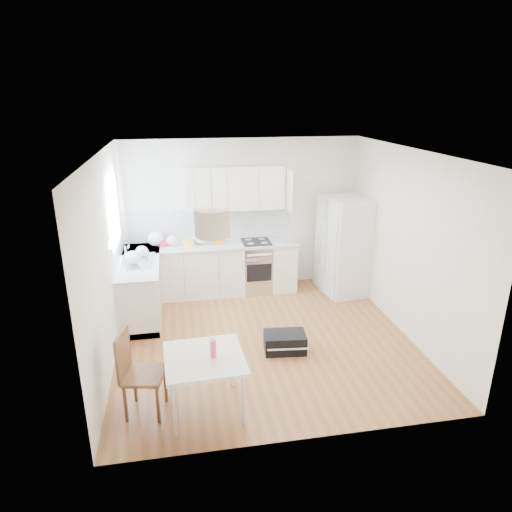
% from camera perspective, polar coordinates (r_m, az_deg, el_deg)
% --- Properties ---
extents(floor, '(4.20, 4.20, 0.00)m').
position_cam_1_polar(floor, '(6.81, 1.07, -10.33)').
color(floor, brown).
rests_on(floor, ground).
extents(ceiling, '(4.20, 4.20, 0.00)m').
position_cam_1_polar(ceiling, '(5.95, 1.23, 12.84)').
color(ceiling, white).
rests_on(ceiling, wall_back).
extents(wall_back, '(4.20, 0.00, 4.20)m').
position_cam_1_polar(wall_back, '(8.24, -1.73, 5.16)').
color(wall_back, white).
rests_on(wall_back, floor).
extents(wall_left, '(0.00, 4.20, 4.20)m').
position_cam_1_polar(wall_left, '(6.21, -18.22, -0.69)').
color(wall_left, white).
rests_on(wall_left, floor).
extents(wall_right, '(0.00, 4.20, 4.20)m').
position_cam_1_polar(wall_right, '(6.96, 18.36, 1.44)').
color(wall_right, white).
rests_on(wall_right, floor).
extents(window_glassblock, '(0.02, 1.00, 1.00)m').
position_cam_1_polar(window_glassblock, '(7.19, -17.34, 5.44)').
color(window_glassblock, '#BFE0F9').
rests_on(window_glassblock, wall_left).
extents(cabinets_back, '(3.00, 0.60, 0.88)m').
position_cam_1_polar(cabinets_back, '(8.17, -5.52, -1.76)').
color(cabinets_back, white).
rests_on(cabinets_back, floor).
extents(cabinets_left, '(0.60, 1.80, 0.88)m').
position_cam_1_polar(cabinets_left, '(7.62, -14.16, -3.91)').
color(cabinets_left, white).
rests_on(cabinets_left, floor).
extents(counter_back, '(3.02, 0.64, 0.04)m').
position_cam_1_polar(counter_back, '(8.01, -5.62, 1.31)').
color(counter_back, silver).
rests_on(counter_back, cabinets_back).
extents(counter_left, '(0.64, 1.82, 0.04)m').
position_cam_1_polar(counter_left, '(7.45, -14.45, -0.66)').
color(counter_left, silver).
rests_on(counter_left, cabinets_left).
extents(backsplash_back, '(3.00, 0.01, 0.58)m').
position_cam_1_polar(backsplash_back, '(8.20, -5.87, 4.00)').
color(backsplash_back, white).
rests_on(backsplash_back, wall_back).
extents(backsplash_left, '(0.01, 1.80, 0.58)m').
position_cam_1_polar(backsplash_left, '(7.38, -16.92, 1.47)').
color(backsplash_left, white).
rests_on(backsplash_left, wall_left).
extents(upper_cabinets, '(1.70, 0.32, 0.75)m').
position_cam_1_polar(upper_cabinets, '(7.95, -2.67, 8.50)').
color(upper_cabinets, white).
rests_on(upper_cabinets, wall_back).
extents(range_oven, '(0.50, 0.61, 0.88)m').
position_cam_1_polar(range_oven, '(8.26, 0.02, -1.41)').
color(range_oven, silver).
rests_on(range_oven, floor).
extents(sink, '(0.50, 0.80, 0.16)m').
position_cam_1_polar(sink, '(7.40, -14.49, -0.68)').
color(sink, silver).
rests_on(sink, counter_left).
extents(refrigerator, '(0.93, 0.96, 1.73)m').
position_cam_1_polar(refrigerator, '(8.22, 11.11, 1.23)').
color(refrigerator, white).
rests_on(refrigerator, floor).
extents(dining_table, '(0.90, 0.90, 0.68)m').
position_cam_1_polar(dining_table, '(5.19, -6.46, -13.08)').
color(dining_table, beige).
rests_on(dining_table, floor).
extents(dining_chair, '(0.50, 0.50, 1.00)m').
position_cam_1_polar(dining_chair, '(5.32, -13.82, -14.09)').
color(dining_chair, '#4A2D16').
rests_on(dining_chair, floor).
extents(drink_bottle, '(0.08, 0.08, 0.23)m').
position_cam_1_polar(drink_bottle, '(5.08, -5.38, -11.26)').
color(drink_bottle, '#F0427F').
rests_on(drink_bottle, dining_table).
extents(gym_bag, '(0.61, 0.43, 0.26)m').
position_cam_1_polar(gym_bag, '(6.49, 3.63, -10.69)').
color(gym_bag, black).
rests_on(gym_bag, floor).
extents(pendant_lamp, '(0.41, 0.41, 0.28)m').
position_cam_1_polar(pendant_lamp, '(4.61, -5.48, 4.18)').
color(pendant_lamp, beige).
rests_on(pendant_lamp, ceiling).
extents(grocery_bag_a, '(0.29, 0.24, 0.26)m').
position_cam_1_polar(grocery_bag_a, '(8.04, -12.42, 2.12)').
color(grocery_bag_a, white).
rests_on(grocery_bag_a, counter_back).
extents(grocery_bag_b, '(0.21, 0.18, 0.19)m').
position_cam_1_polar(grocery_bag_b, '(8.00, -10.44, 1.91)').
color(grocery_bag_b, white).
rests_on(grocery_bag_b, counter_back).
extents(grocery_bag_c, '(0.27, 0.23, 0.25)m').
position_cam_1_polar(grocery_bag_c, '(8.00, -6.89, 2.31)').
color(grocery_bag_c, white).
rests_on(grocery_bag_c, counter_back).
extents(grocery_bag_d, '(0.20, 0.17, 0.18)m').
position_cam_1_polar(grocery_bag_d, '(7.57, -14.07, 0.57)').
color(grocery_bag_d, white).
rests_on(grocery_bag_d, counter_back).
extents(grocery_bag_e, '(0.24, 0.21, 0.22)m').
position_cam_1_polar(grocery_bag_e, '(7.25, -15.19, -0.22)').
color(grocery_bag_e, white).
rests_on(grocery_bag_e, counter_left).
extents(snack_orange, '(0.18, 0.11, 0.12)m').
position_cam_1_polar(snack_orange, '(7.99, -4.75, 1.88)').
color(snack_orange, orange).
rests_on(snack_orange, counter_back).
extents(snack_yellow, '(0.19, 0.14, 0.12)m').
position_cam_1_polar(snack_yellow, '(7.94, -8.47, 1.62)').
color(snack_yellow, gold).
rests_on(snack_yellow, counter_back).
extents(snack_red, '(0.20, 0.18, 0.12)m').
position_cam_1_polar(snack_red, '(8.04, -11.51, 1.65)').
color(snack_red, '#BF173A').
rests_on(snack_red, counter_back).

